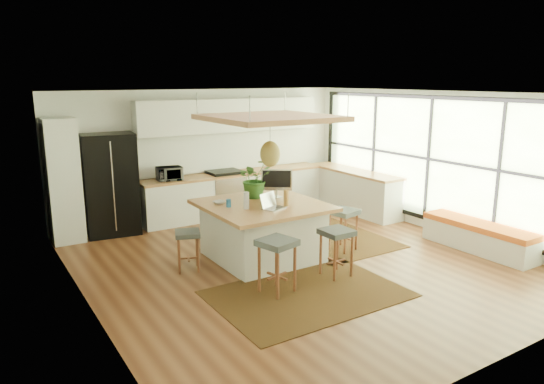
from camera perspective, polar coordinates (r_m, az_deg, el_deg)
floor at (r=8.19m, az=3.09°, el=-8.01°), size 7.00×7.00×0.00m
ceiling at (r=7.66m, az=3.33°, el=11.21°), size 7.00×7.00×0.00m
wall_back at (r=10.81m, az=-7.67°, el=4.42°), size 6.50×0.00×6.50m
wall_front at (r=5.46m, az=25.17°, el=-5.11°), size 6.50×0.00×6.50m
wall_left at (r=6.53m, az=-20.71°, el=-1.89°), size 0.00×7.00×7.00m
wall_right at (r=10.03m, az=18.51°, el=3.21°), size 0.00×7.00×7.00m
window_wall at (r=10.00m, az=18.42°, el=3.48°), size 0.10×6.20×2.60m
pantry at (r=9.69m, az=-22.83°, el=1.19°), size 0.55×0.60×2.25m
back_counter_base at (r=10.94m, az=-4.21°, el=-0.26°), size 4.20×0.60×0.88m
back_counter_top at (r=10.84m, az=-4.25°, el=2.11°), size 4.24×0.64×0.05m
backsplash at (r=11.03m, az=-5.03°, el=4.65°), size 4.20×0.02×0.80m
upper_cabinets at (r=10.80m, az=-4.72°, el=8.75°), size 4.20×0.34×0.70m
range at (r=10.81m, az=-5.38°, el=-0.11°), size 0.76×0.62×1.00m
right_counter_base at (r=11.33m, az=9.34°, el=0.07°), size 0.60×2.50×0.88m
right_counter_top at (r=11.24m, az=9.42°, el=2.35°), size 0.64×2.54×0.05m
window_bench at (r=9.34m, az=22.55°, el=-4.74°), size 0.52×2.00×0.50m
ceiling_panel at (r=7.87m, az=-0.23°, el=6.53°), size 1.86×1.86×0.80m
rug_near at (r=7.06m, az=4.08°, el=-11.53°), size 2.60×1.80×0.01m
rug_right at (r=9.51m, az=6.12°, el=-5.04°), size 1.80×2.60×0.01m
fridge at (r=9.92m, az=-17.99°, el=0.64°), size 1.05×0.87×1.93m
island at (r=8.23m, az=-1.09°, el=-4.47°), size 1.85×1.85×0.93m
stool_near_left at (r=6.97m, az=0.58°, el=-8.72°), size 0.56×0.56×0.77m
stool_near_right at (r=7.59m, az=7.35°, el=-6.99°), size 0.44×0.44×0.73m
stool_right_front at (r=8.71m, az=8.13°, el=-4.38°), size 0.52×0.52×0.73m
stool_right_back at (r=9.26m, az=3.64°, el=-3.22°), size 0.43×0.43×0.65m
stool_left_side at (r=7.85m, az=-9.59°, el=-6.37°), size 0.48×0.48×0.63m
laptop at (r=7.75m, az=0.26°, el=-1.08°), size 0.46×0.47×0.26m
monitor at (r=8.47m, az=0.55°, el=1.09°), size 0.54×0.48×0.50m
microwave at (r=10.16m, az=-11.68°, el=2.24°), size 0.52×0.32×0.33m
island_plant at (r=8.47m, az=-1.98°, el=1.10°), size 0.60×0.67×0.52m
island_bowl at (r=8.13m, az=-6.07°, el=-1.19°), size 0.22×0.22×0.05m
island_bottle_0 at (r=7.91m, az=-4.89°, el=-1.04°), size 0.07×0.07×0.19m
island_bottle_1 at (r=7.76m, az=-3.05°, el=-1.27°), size 0.07×0.07×0.19m
island_bottle_2 at (r=7.97m, az=1.55°, el=-0.88°), size 0.07×0.07×0.19m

